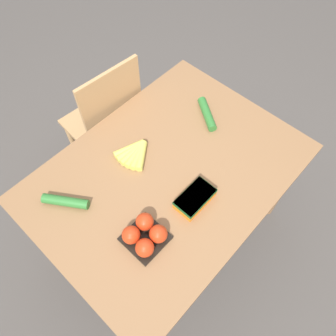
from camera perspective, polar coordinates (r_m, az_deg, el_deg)
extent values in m
plane|color=#4C4742|center=(2.27, 0.00, -10.77)|extent=(12.00, 12.00, 0.00)
cube|color=olive|center=(1.58, 0.00, -0.86)|extent=(1.29, 0.95, 0.03)
cylinder|color=olive|center=(2.11, 19.41, -2.76)|extent=(0.06, 0.06, 0.74)
cylinder|color=olive|center=(1.99, -20.93, -10.22)|extent=(0.06, 0.06, 0.74)
cylinder|color=olive|center=(2.32, 2.36, 9.33)|extent=(0.06, 0.06, 0.74)
cube|color=tan|center=(2.21, -11.43, 7.83)|extent=(0.45, 0.43, 0.03)
cube|color=tan|center=(1.89, -9.42, 10.06)|extent=(0.39, 0.05, 0.53)
cylinder|color=tan|center=(2.54, -9.59, 8.80)|extent=(0.04, 0.04, 0.44)
cylinder|color=tan|center=(2.45, -16.21, 4.22)|extent=(0.04, 0.04, 0.44)
cylinder|color=tan|center=(2.35, -4.54, 4.31)|extent=(0.04, 0.04, 0.44)
cylinder|color=tan|center=(2.26, -11.49, -0.80)|extent=(0.04, 0.04, 0.44)
sphere|color=brown|center=(1.65, -4.24, 4.46)|extent=(0.03, 0.03, 0.03)
cylinder|color=#CCC651|center=(1.63, -6.77, 3.34)|extent=(0.16, 0.08, 0.04)
cylinder|color=#CCC651|center=(1.62, -6.49, 2.97)|extent=(0.16, 0.06, 0.04)
cylinder|color=#CCC651|center=(1.62, -6.13, 2.66)|extent=(0.16, 0.05, 0.04)
cylinder|color=#CCC651|center=(1.61, -5.69, 2.41)|extent=(0.17, 0.07, 0.04)
cylinder|color=#CCC651|center=(1.61, -5.20, 2.24)|extent=(0.16, 0.10, 0.04)
cylinder|color=#CCC651|center=(1.60, -4.66, 2.14)|extent=(0.15, 0.12, 0.04)
cube|color=black|center=(1.42, -3.97, -12.08)|extent=(0.17, 0.17, 0.01)
sphere|color=red|center=(1.36, -4.08, -13.69)|extent=(0.08, 0.08, 0.08)
sphere|color=red|center=(1.38, -1.69, -11.40)|extent=(0.08, 0.08, 0.08)
sphere|color=red|center=(1.39, -6.46, -11.50)|extent=(0.08, 0.08, 0.08)
sphere|color=red|center=(1.40, -4.08, -9.30)|extent=(0.08, 0.08, 0.08)
cube|color=orange|center=(1.48, 4.70, -5.33)|extent=(0.18, 0.11, 0.05)
cube|color=#145123|center=(1.46, 4.74, -5.04)|extent=(0.18, 0.11, 0.02)
cylinder|color=#2D702D|center=(1.54, -17.41, -5.57)|extent=(0.15, 0.20, 0.04)
cylinder|color=#2D702D|center=(1.77, 6.81, 9.34)|extent=(0.16, 0.20, 0.04)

